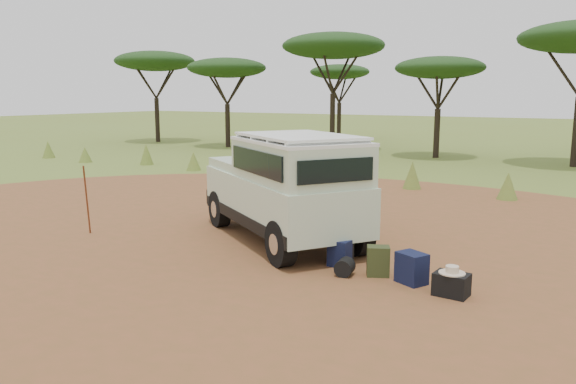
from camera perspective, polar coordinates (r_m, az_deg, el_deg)
The scene contains 13 objects.
ground at distance 10.83m, azimuth -2.81°, elevation -6.32°, with size 140.00×140.00×0.00m, color olive.
dirt_clearing at distance 10.83m, azimuth -2.81°, elevation -6.30°, with size 23.00×23.00×0.01m, color brown.
grass_fringe at distance 18.40m, azimuth 12.71°, elevation 1.46°, with size 36.60×1.60×0.90m.
acacia_treeline at distance 28.94m, azimuth 21.50°, elevation 12.89°, with size 46.70×13.20×6.26m.
safari_vehicle at distance 11.51m, azimuth -0.30°, elevation 0.25°, with size 4.85×4.07×2.26m.
walking_staff at distance 12.84m, azimuth -19.75°, elevation -0.79°, with size 0.04×0.04×1.57m, color brown.
backpack_black at distance 10.17m, azimuth 5.58°, elevation -6.09°, with size 0.34×0.25×0.46m, color black.
backpack_navy at distance 10.02m, azimuth 5.26°, elevation -6.25°, with size 0.37×0.26×0.49m, color #101334.
backpack_olive at distance 9.61m, azimuth 9.14°, elevation -6.96°, with size 0.37×0.27×0.52m, color #313E1C.
duffel_navy at distance 9.34m, azimuth 12.45°, elevation -7.58°, with size 0.46×0.34×0.51m, color #101334.
hard_case at distance 8.96m, azimuth 16.26°, elevation -9.03°, with size 0.51×0.36×0.36m, color black.
stuff_sack at distance 9.57m, azimuth 5.78°, elevation -7.62°, with size 0.30×0.30×0.30m, color black.
safari_hat at distance 8.89m, azimuth 16.33°, elevation -7.67°, with size 0.40×0.40×0.12m.
Camera 1 is at (5.81, -8.63, 3.02)m, focal length 35.00 mm.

